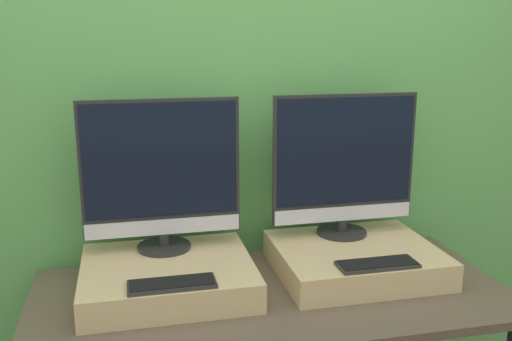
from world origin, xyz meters
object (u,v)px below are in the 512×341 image
object	(u,v)px
keyboard_left	(172,284)
keyboard_right	(377,264)
monitor_left	(161,173)
monitor_right	(344,163)

from	to	relation	value
keyboard_left	keyboard_right	bearing A→B (deg)	0.00
monitor_left	keyboard_left	distance (m)	0.42
monitor_right	keyboard_right	world-z (taller)	monitor_right
keyboard_left	monitor_right	xyz separation A→B (m)	(0.68, 0.32, 0.27)
monitor_left	keyboard_right	distance (m)	0.80
keyboard_right	monitor_left	bearing A→B (deg)	154.56
keyboard_left	monitor_left	bearing A→B (deg)	90.00
keyboard_right	monitor_right	bearing A→B (deg)	90.00
monitor_right	monitor_left	bearing A→B (deg)	180.00
monitor_left	keyboard_left	world-z (taller)	monitor_left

